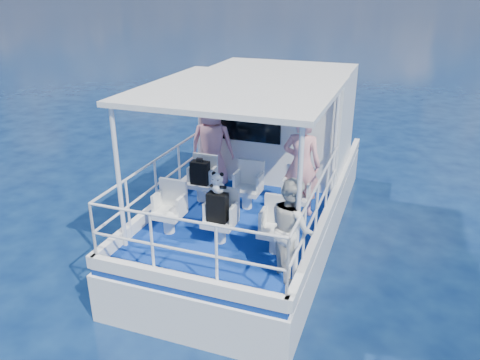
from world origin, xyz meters
name	(u,v)px	position (x,y,z in m)	size (l,w,h in m)	color
ground	(243,255)	(0.00, 0.00, 0.00)	(2000.00, 2000.00, 0.00)	#08183D
hull	(259,231)	(0.00, 1.00, 0.00)	(3.00, 7.00, 1.60)	white
deck	(260,193)	(0.00, 1.00, 0.85)	(2.90, 6.90, 0.10)	navy
cabin	(280,120)	(0.00, 2.30, 2.00)	(2.85, 2.00, 2.20)	white
canopy	(239,89)	(0.00, -0.20, 3.14)	(3.00, 3.20, 0.08)	white
canopy_posts	(238,159)	(0.00, -0.25, 2.00)	(2.77, 2.97, 2.20)	white
railings	(232,200)	(0.00, -0.58, 1.40)	(2.84, 3.59, 1.00)	white
seat_port_fwd	(202,191)	(-0.90, 0.20, 1.09)	(0.48, 0.46, 0.38)	white
seat_center_fwd	(247,198)	(0.00, 0.20, 1.09)	(0.48, 0.46, 0.38)	white
seat_stbd_fwd	(296,205)	(0.90, 0.20, 1.09)	(0.48, 0.46, 0.38)	white
seat_port_aft	(169,222)	(-0.90, -1.10, 1.09)	(0.48, 0.46, 0.38)	white
seat_center_aft	(220,231)	(0.00, -1.10, 1.09)	(0.48, 0.46, 0.38)	white
seat_stbd_aft	(275,241)	(0.90, -1.10, 1.09)	(0.48, 0.46, 0.38)	white
passenger_port_fwd	(212,144)	(-0.99, 0.95, 1.77)	(0.65, 0.46, 1.73)	#D48993
passenger_stbd_fwd	(301,165)	(0.94, 0.33, 1.80)	(0.66, 0.43, 1.81)	pink
passenger_stbd_aft	(292,228)	(1.25, -1.58, 1.62)	(0.70, 0.55, 1.44)	silver
backpack_port	(200,173)	(-0.88, 0.11, 1.50)	(0.33, 0.18, 0.43)	black
backpack_center	(218,207)	(-0.02, -1.13, 1.51)	(0.31, 0.17, 0.46)	black
compact_camera	(199,160)	(-0.88, 0.12, 1.74)	(0.11, 0.06, 0.06)	black
panda	(218,183)	(-0.02, -1.11, 1.91)	(0.22, 0.18, 0.34)	white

